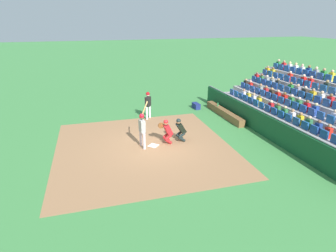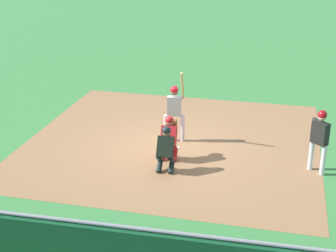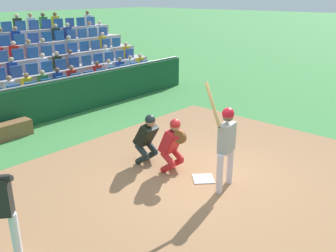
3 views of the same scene
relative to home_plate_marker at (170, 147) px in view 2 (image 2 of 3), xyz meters
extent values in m
plane|color=#3D8241|center=(0.00, 0.00, -0.02)|extent=(160.00, 160.00, 0.00)
cube|color=#9A6D49|center=(0.00, 0.50, -0.01)|extent=(8.87, 8.64, 0.01)
cube|color=white|center=(0.00, 0.00, 0.00)|extent=(0.62, 0.62, 0.02)
cylinder|color=silver|center=(-0.23, 0.51, 0.40)|extent=(0.15, 0.15, 0.83)
cylinder|color=silver|center=(0.27, 0.57, 0.40)|extent=(0.15, 0.15, 0.83)
cube|color=#9F9E9B|center=(0.02, 0.54, 1.11)|extent=(0.44, 0.27, 0.59)
sphere|color=brown|center=(0.02, 0.54, 1.55)|extent=(0.21, 0.21, 0.21)
sphere|color=red|center=(0.02, 0.54, 1.61)|extent=(0.24, 0.24, 0.24)
cylinder|color=#9F9E9B|center=(0.07, 0.52, 1.39)|extent=(0.45, 0.10, 0.14)
cylinder|color=#9F9E9B|center=(0.24, 0.54, 1.39)|extent=(0.17, 0.13, 0.13)
cylinder|color=tan|center=(0.29, 0.35, 1.82)|extent=(0.06, 0.41, 0.84)
sphere|color=black|center=(0.29, 0.53, 1.41)|extent=(0.06, 0.06, 0.06)
cylinder|color=red|center=(-0.03, -0.78, 0.14)|extent=(0.15, 0.39, 0.34)
cylinder|color=red|center=(-0.03, -0.78, 0.36)|extent=(0.15, 0.39, 0.33)
cylinder|color=red|center=(0.29, -0.77, 0.14)|extent=(0.15, 0.39, 0.34)
cylinder|color=red|center=(0.29, -0.77, 0.36)|extent=(0.15, 0.39, 0.33)
cube|color=red|center=(0.13, -0.81, 0.71)|extent=(0.43, 0.46, 0.60)
cube|color=red|center=(0.13, -0.69, 0.71)|extent=(0.39, 0.25, 0.44)
sphere|color=#AB7D55|center=(0.13, -0.70, 1.08)|extent=(0.22, 0.22, 0.22)
cube|color=black|center=(0.13, -0.70, 1.08)|extent=(0.20, 0.12, 0.20)
sphere|color=red|center=(0.13, -0.70, 1.14)|extent=(0.24, 0.24, 0.24)
cylinder|color=brown|center=(0.24, -0.47, 0.93)|extent=(0.08, 0.30, 0.30)
cylinder|color=red|center=(0.28, -0.64, 0.86)|extent=(0.16, 0.40, 0.22)
cylinder|color=black|center=(0.03, -1.52, 0.14)|extent=(0.15, 0.39, 0.34)
cylinder|color=black|center=(0.03, -1.52, 0.36)|extent=(0.15, 0.39, 0.33)
cylinder|color=black|center=(0.35, -1.52, 0.14)|extent=(0.15, 0.39, 0.34)
cylinder|color=black|center=(0.35, -1.52, 0.36)|extent=(0.15, 0.39, 0.33)
cube|color=black|center=(0.19, -1.53, 0.70)|extent=(0.43, 0.50, 0.59)
cube|color=black|center=(0.19, -1.42, 0.70)|extent=(0.39, 0.29, 0.42)
sphere|color=#A1744D|center=(0.19, -1.38, 1.04)|extent=(0.22, 0.22, 0.22)
cube|color=black|center=(0.19, -1.38, 1.04)|extent=(0.20, 0.14, 0.19)
sphere|color=black|center=(0.19, -1.38, 1.10)|extent=(0.24, 0.24, 0.24)
cylinder|color=gray|center=(0.00, -6.11, 1.22)|extent=(13.16, 0.07, 0.07)
cylinder|color=silver|center=(4.24, -0.86, 0.40)|extent=(0.18, 0.18, 0.83)
cylinder|color=silver|center=(3.95, -0.60, 0.40)|extent=(0.18, 0.18, 0.83)
cube|color=black|center=(4.10, -0.73, 1.10)|extent=(0.47, 0.45, 0.59)
sphere|color=beige|center=(4.10, -0.73, 1.54)|extent=(0.21, 0.21, 0.21)
sphere|color=#B10F17|center=(4.10, -0.73, 1.60)|extent=(0.24, 0.24, 0.24)
cylinder|color=black|center=(4.08, -0.68, 1.38)|extent=(0.38, 0.40, 0.14)
cylinder|color=black|center=(3.95, -0.56, 1.38)|extent=(0.14, 0.17, 0.13)
camera|label=1|loc=(-12.25, 3.04, 5.87)|focal=29.64mm
camera|label=2|loc=(2.70, -13.20, 6.05)|focal=53.67mm
camera|label=3|loc=(5.99, 4.09, 3.80)|focal=39.61mm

